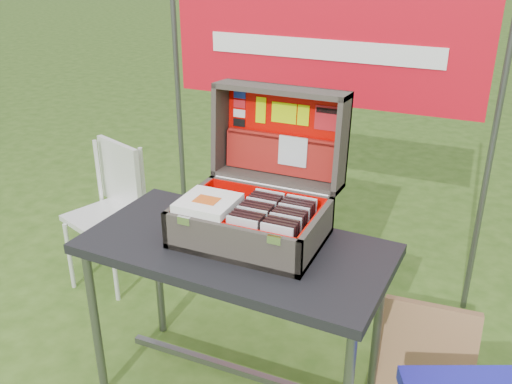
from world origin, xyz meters
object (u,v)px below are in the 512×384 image
at_px(table, 237,323).
at_px(suitcase, 257,171).
at_px(cardboard_box, 427,352).
at_px(chair, 105,219).

height_order(table, suitcase, suitcase).
height_order(table, cardboard_box, table).
height_order(suitcase, chair, suitcase).
bearing_deg(chair, cardboard_box, 14.72).
relative_size(table, chair, 1.51).
bearing_deg(chair, suitcase, 0.74).
bearing_deg(cardboard_box, chair, 170.42).
bearing_deg(suitcase, chair, 160.23).
bearing_deg(suitcase, table, -107.24).
bearing_deg(cardboard_box, table, -159.50).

